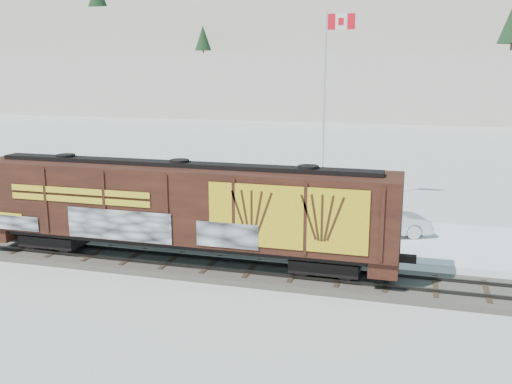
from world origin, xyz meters
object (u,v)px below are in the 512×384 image
(car_white, at_px, (383,221))
(car_dark, at_px, (332,219))
(hopper_railcar, at_px, (181,205))
(flagpole, at_px, (325,135))
(car_silver, at_px, (179,215))

(car_white, distance_m, car_dark, 3.03)
(hopper_railcar, xyz_separation_m, flagpole, (4.36, 14.15, 1.84))
(flagpole, xyz_separation_m, car_silver, (-7.36, -7.57, -4.13))
(hopper_railcar, relative_size, car_dark, 4.50)
(car_silver, bearing_deg, hopper_railcar, -173.29)
(flagpole, xyz_separation_m, car_white, (4.40, -6.47, -3.95))
(hopper_railcar, xyz_separation_m, car_silver, (-2.99, 6.58, -2.29))
(hopper_railcar, height_order, car_silver, hopper_railcar)
(car_silver, bearing_deg, car_white, -102.38)
(car_silver, bearing_deg, car_dark, -96.57)
(hopper_railcar, distance_m, car_silver, 7.59)
(car_silver, xyz_separation_m, car_dark, (8.80, 1.74, -0.04))
(hopper_railcar, distance_m, car_white, 11.84)
(flagpole, relative_size, car_silver, 3.20)
(car_dark, bearing_deg, flagpole, 8.45)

